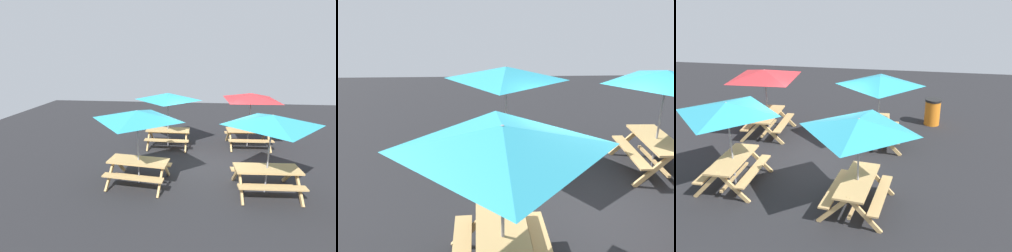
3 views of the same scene
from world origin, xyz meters
The scene contains 5 objects.
ground_plane centered at (0.00, 0.00, 0.00)m, with size 24.00×24.00×0.00m, color #232326.
picnic_table_0 centered at (-2.09, -1.55, 1.99)m, with size 2.23×2.23×2.34m.
picnic_table_1 centered at (1.84, 2.09, 1.99)m, with size 2.83×2.83×2.34m.
picnic_table_2 centered at (-1.53, 1.81, 1.99)m, with size 2.04×2.04×2.34m.
picnic_table_3 centered at (1.63, -1.74, 1.99)m, with size 2.09×2.09×2.34m.
Camera 1 is at (-0.47, -8.74, 3.91)m, focal length 28.00 mm.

